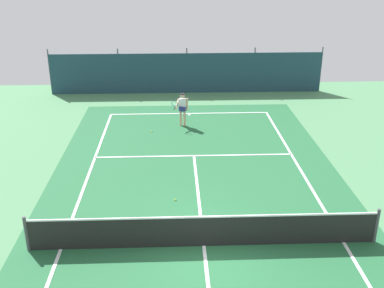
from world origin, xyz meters
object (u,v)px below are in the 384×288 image
at_px(tennis_net, 204,231).
at_px(tennis_player, 182,107).
at_px(tennis_ball_midcourt, 152,131).
at_px(tennis_ball_near_player, 175,200).

relative_size(tennis_net, tennis_player, 6.17).
distance_m(tennis_net, tennis_player, 10.09).
bearing_deg(tennis_ball_midcourt, tennis_player, 28.62).
bearing_deg(tennis_player, tennis_ball_near_player, 103.78).
xyz_separation_m(tennis_net, tennis_player, (-0.39, 10.07, 0.45)).
bearing_deg(tennis_ball_near_player, tennis_ball_midcourt, 99.23).
bearing_deg(tennis_player, tennis_net, 109.22).
bearing_deg(tennis_net, tennis_player, 92.25).
relative_size(tennis_net, tennis_ball_midcourt, 153.33).
bearing_deg(tennis_ball_midcourt, tennis_net, -78.55).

